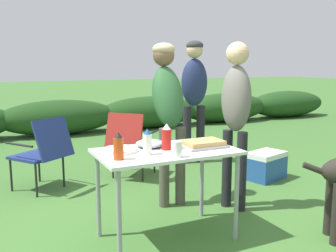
# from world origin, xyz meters

# --- Properties ---
(ground_plane) EXTENTS (60.00, 60.00, 0.00)m
(ground_plane) POSITION_xyz_m (0.00, 0.00, 0.00)
(ground_plane) COLOR #3D6B2D
(shrub_hedge) EXTENTS (14.40, 0.90, 0.70)m
(shrub_hedge) POSITION_xyz_m (0.00, 5.07, 0.35)
(shrub_hedge) COLOR #1E4219
(shrub_hedge) RESTS_ON ground
(folding_table) EXTENTS (1.10, 0.64, 0.74)m
(folding_table) POSITION_xyz_m (0.00, 0.00, 0.66)
(folding_table) COLOR silver
(folding_table) RESTS_ON ground
(food_tray) EXTENTS (0.36, 0.25, 0.06)m
(food_tray) POSITION_xyz_m (0.32, -0.03, 0.77)
(food_tray) COLOR #9E9EA3
(food_tray) RESTS_ON folding_table
(plate_stack) EXTENTS (0.26, 0.26, 0.03)m
(plate_stack) POSITION_xyz_m (-0.35, 0.09, 0.76)
(plate_stack) COLOR white
(plate_stack) RESTS_ON folding_table
(mixing_bowl) EXTENTS (0.24, 0.24, 0.06)m
(mixing_bowl) POSITION_xyz_m (-0.08, 0.16, 0.77)
(mixing_bowl) COLOR #99B2CC
(mixing_bowl) RESTS_ON folding_table
(paper_cup_stack) EXTENTS (0.08, 0.08, 0.12)m
(paper_cup_stack) POSITION_xyz_m (-0.03, -0.23, 0.80)
(paper_cup_stack) COLOR white
(paper_cup_stack) RESTS_ON folding_table
(hot_sauce_bottle) EXTENTS (0.07, 0.07, 0.20)m
(hot_sauce_bottle) POSITION_xyz_m (-0.43, -0.12, 0.84)
(hot_sauce_bottle) COLOR #CC4214
(hot_sauce_bottle) RESTS_ON folding_table
(mayo_bottle) EXTENTS (0.07, 0.07, 0.20)m
(mayo_bottle) POSITION_xyz_m (-0.19, -0.07, 0.83)
(mayo_bottle) COLOR silver
(mayo_bottle) RESTS_ON folding_table
(ketchup_bottle) EXTENTS (0.08, 0.08, 0.21)m
(ketchup_bottle) POSITION_xyz_m (0.01, 0.02, 0.84)
(ketchup_bottle) COLOR red
(ketchup_bottle) RESTS_ON folding_table
(standing_person_in_gray_fleece) EXTENTS (0.35, 0.47, 1.62)m
(standing_person_in_gray_fleece) POSITION_xyz_m (0.37, 0.76, 1.04)
(standing_person_in_gray_fleece) COLOR #4C473D
(standing_person_in_gray_fleece) RESTS_ON ground
(standing_person_in_olive_jacket) EXTENTS (0.31, 0.36, 1.62)m
(standing_person_in_olive_jacket) POSITION_xyz_m (0.87, 0.30, 0.99)
(standing_person_in_olive_jacket) COLOR black
(standing_person_in_olive_jacket) RESTS_ON ground
(standing_person_in_dark_puffer) EXTENTS (0.41, 0.32, 1.73)m
(standing_person_in_dark_puffer) POSITION_xyz_m (1.39, 2.02, 1.08)
(standing_person_in_dark_puffer) COLOR black
(standing_person_in_dark_puffer) RESTS_ON ground
(camp_chair_green_behind_table) EXTENTS (0.74, 0.74, 0.83)m
(camp_chair_green_behind_table) POSITION_xyz_m (0.30, 1.69, 0.47)
(camp_chair_green_behind_table) COLOR maroon
(camp_chair_green_behind_table) RESTS_ON ground
(camp_chair_near_hedge) EXTENTS (0.72, 0.75, 0.83)m
(camp_chair_near_hedge) POSITION_xyz_m (-0.74, 1.65, 0.47)
(camp_chair_near_hedge) COLOR navy
(camp_chair_near_hedge) RESTS_ON ground
(cooler_box) EXTENTS (0.55, 0.44, 0.34)m
(cooler_box) POSITION_xyz_m (1.80, 0.92, 0.17)
(cooler_box) COLOR #234C93
(cooler_box) RESTS_ON ground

